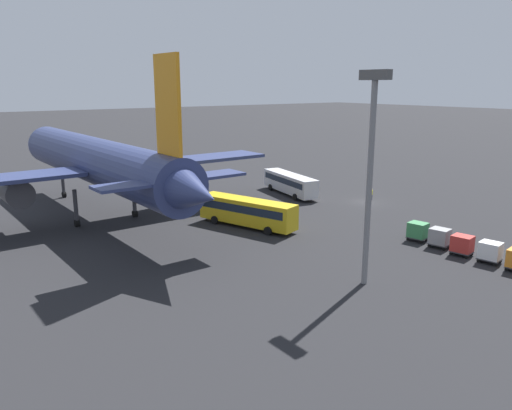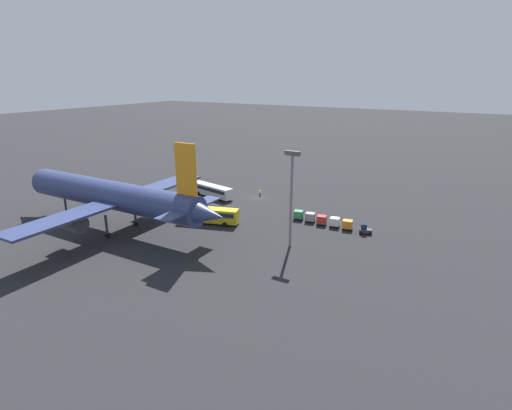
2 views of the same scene
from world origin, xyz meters
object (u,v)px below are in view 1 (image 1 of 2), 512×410
at_px(airplane, 98,162).
at_px(worker_person, 371,194).
at_px(cargo_cart_green, 418,230).
at_px(shuttle_bus_far, 247,210).
at_px(cargo_cart_red, 462,244).
at_px(cargo_cart_white, 490,251).
at_px(shuttle_bus_near, 290,182).
at_px(cargo_cart_grey, 440,237).

xyz_separation_m(airplane, worker_person, (-13.19, -35.88, -6.44)).
relative_size(worker_person, cargo_cart_green, 0.77).
relative_size(shuttle_bus_far, cargo_cart_red, 5.81).
bearing_deg(cargo_cart_white, shuttle_bus_near, -7.33).
bearing_deg(cargo_cart_green, shuttle_bus_far, 37.01).
height_order(airplane, cargo_cart_green, airplane).
bearing_deg(cargo_cart_grey, cargo_cart_white, 178.24).
distance_m(airplane, cargo_cart_grey, 40.97).
xyz_separation_m(shuttle_bus_far, cargo_cart_white, (-24.03, -11.49, -0.83)).
distance_m(cargo_cart_white, cargo_cart_red, 2.81).
xyz_separation_m(airplane, shuttle_bus_near, (-2.92, -28.78, -5.40)).
xyz_separation_m(shuttle_bus_far, cargo_cart_green, (-15.63, -11.78, -0.83)).
xyz_separation_m(cargo_cart_white, cargo_cart_green, (8.40, -0.29, 0.00)).
bearing_deg(cargo_cart_white, airplane, 32.65).
xyz_separation_m(shuttle_bus_near, shuttle_bus_far, (-10.94, 15.99, 0.12)).
xyz_separation_m(shuttle_bus_far, cargo_cart_red, (-21.23, -11.27, -0.83)).
bearing_deg(shuttle_bus_far, cargo_cart_grey, -165.05).
bearing_deg(shuttle_bus_far, cargo_cart_white, -171.82).
distance_m(worker_person, cargo_cart_white, 27.29).
bearing_deg(airplane, cargo_cart_red, -146.44).
relative_size(worker_person, cargo_cart_red, 0.77).
distance_m(airplane, cargo_cart_red, 42.99).
height_order(airplane, cargo_cart_white, airplane).
height_order(airplane, cargo_cart_red, airplane).
bearing_deg(cargo_cart_red, cargo_cart_white, -175.48).
bearing_deg(cargo_cart_green, cargo_cart_red, 174.76).
relative_size(worker_person, cargo_cart_white, 0.77).
relative_size(airplane, shuttle_bus_far, 4.10).
relative_size(worker_person, cargo_cart_grey, 0.77).
bearing_deg(worker_person, cargo_cart_grey, 149.13).
distance_m(airplane, shuttle_bus_far, 19.59).
distance_m(worker_person, cargo_cart_red, 24.89).
height_order(shuttle_bus_far, cargo_cart_grey, shuttle_bus_far).
distance_m(shuttle_bus_near, cargo_cart_grey, 29.69).
height_order(shuttle_bus_near, cargo_cart_green, shuttle_bus_near).
height_order(cargo_cart_white, cargo_cart_grey, same).
height_order(shuttle_bus_far, cargo_cart_red, shuttle_bus_far).
distance_m(shuttle_bus_near, worker_person, 12.52).
bearing_deg(worker_person, cargo_cart_red, 151.66).
distance_m(worker_person, cargo_cart_grey, 22.26).
bearing_deg(shuttle_bus_far, shuttle_bus_near, -73.00).
height_order(shuttle_bus_near, shuttle_bus_far, shuttle_bus_far).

